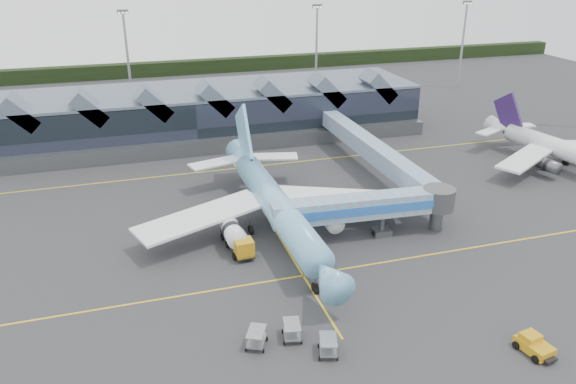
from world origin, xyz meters
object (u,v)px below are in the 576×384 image
object	(u,v)px
regional_jet	(557,148)
fuel_truck	(236,235)
main_airliner	(274,202)
pushback_tug	(534,345)
jet_bridge	(376,206)

from	to	relation	value
regional_jet	fuel_truck	bearing A→B (deg)	-178.71
main_airliner	pushback_tug	xyz separation A→B (m)	(16.37, -31.10, -3.29)
regional_jet	pushback_tug	bearing A→B (deg)	-142.49
main_airliner	jet_bridge	world-z (taller)	main_airliner
regional_jet	jet_bridge	xyz separation A→B (m)	(-40.38, -13.93, 0.76)
jet_bridge	pushback_tug	distance (m)	26.08
main_airliner	jet_bridge	size ratio (longest dim) A/B	1.73
fuel_truck	pushback_tug	bearing A→B (deg)	-55.46
main_airliner	fuel_truck	distance (m)	7.13
fuel_truck	pushback_tug	world-z (taller)	fuel_truck
main_airliner	pushback_tug	distance (m)	35.29
regional_jet	jet_bridge	size ratio (longest dim) A/B	1.29
jet_bridge	pushback_tug	size ratio (longest dim) A/B	6.15
regional_jet	pushback_tug	world-z (taller)	regional_jet
jet_bridge	pushback_tug	bearing A→B (deg)	-76.63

